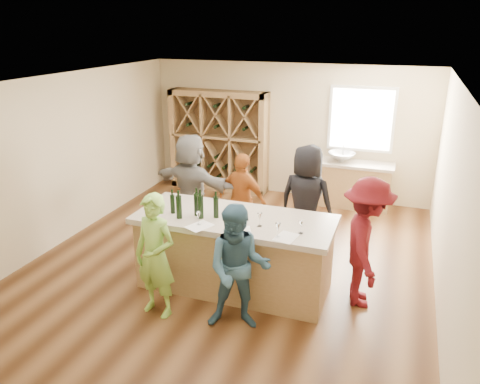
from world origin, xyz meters
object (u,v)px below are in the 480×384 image
(wine_bottle_a, at_px, (173,204))
(wine_bottle_d, at_px, (201,207))
(sink, at_px, (342,157))
(wine_bottle_b, at_px, (179,207))
(person_far_mid, at_px, (243,200))
(person_far_right, at_px, (306,202))
(person_server, at_px, (366,243))
(person_near_left, at_px, (155,256))
(wine_rack, at_px, (219,141))
(person_far_left, at_px, (191,186))
(wine_bottle_c, at_px, (197,204))
(tasting_counter_base, at_px, (235,255))
(person_near_right, at_px, (239,268))
(wine_bottle_e, at_px, (216,207))

(wine_bottle_a, distance_m, wine_bottle_d, 0.44)
(sink, relative_size, wine_bottle_b, 1.71)
(person_far_mid, distance_m, person_far_right, 1.08)
(person_server, bearing_deg, person_far_mid, 50.93)
(person_far_mid, bearing_deg, person_near_left, 97.87)
(wine_rack, bearing_deg, sink, -1.49)
(sink, bearing_deg, person_far_right, -94.43)
(wine_bottle_d, height_order, person_far_left, person_far_left)
(wine_bottle_c, relative_size, wine_bottle_d, 0.95)
(wine_bottle_a, bearing_deg, wine_bottle_c, 6.67)
(tasting_counter_base, bearing_deg, wine_bottle_a, -169.41)
(wine_bottle_a, xyz_separation_m, person_near_left, (0.14, -0.77, -0.40))
(wine_bottle_a, height_order, person_server, person_server)
(person_far_right, bearing_deg, person_near_right, 91.37)
(wine_bottle_d, distance_m, person_far_left, 1.82)
(wine_bottle_a, height_order, person_far_right, person_far_right)
(sink, bearing_deg, tasting_counter_base, -103.48)
(wine_bottle_a, xyz_separation_m, person_near_right, (1.22, -0.69, -0.41))
(wine_bottle_e, relative_size, person_near_right, 0.18)
(person_near_left, relative_size, person_near_right, 1.02)
(wine_bottle_d, xyz_separation_m, wine_bottle_e, (0.19, 0.09, -0.02))
(wine_bottle_b, xyz_separation_m, person_far_right, (1.40, 1.61, -0.32))
(wine_bottle_e, height_order, person_far_right, person_far_right)
(wine_bottle_d, relative_size, person_server, 0.19)
(wine_rack, relative_size, wine_bottle_a, 8.33)
(wine_bottle_e, relative_size, person_near_left, 0.18)
(sink, bearing_deg, wine_rack, 178.51)
(wine_bottle_d, height_order, person_near_left, person_near_left)
(person_near_left, bearing_deg, wine_bottle_e, 69.38)
(tasting_counter_base, distance_m, person_far_mid, 1.43)
(wine_bottle_a, relative_size, person_far_right, 0.14)
(wine_bottle_d, bearing_deg, sink, 71.67)
(person_near_left, bearing_deg, wine_rack, 112.78)
(person_far_left, bearing_deg, wine_rack, -66.27)
(wine_bottle_e, xyz_separation_m, person_far_right, (0.94, 1.43, -0.31))
(wine_bottle_a, xyz_separation_m, wine_bottle_c, (0.35, 0.04, 0.02))
(wine_bottle_d, xyz_separation_m, person_far_left, (-0.88, 1.56, -0.33))
(wine_bottle_e, distance_m, person_far_left, 1.84)
(tasting_counter_base, bearing_deg, person_far_left, 133.55)
(wine_bottle_d, relative_size, wine_bottle_e, 1.12)
(person_far_mid, bearing_deg, wine_rack, -43.39)
(wine_rack, relative_size, person_near_right, 1.37)
(person_near_right, bearing_deg, wine_rack, 99.36)
(wine_rack, xyz_separation_m, tasting_counter_base, (1.80, -3.84, -0.60))
(wine_bottle_c, distance_m, person_server, 2.29)
(person_near_right, bearing_deg, person_near_left, 168.74)
(wine_bottle_d, bearing_deg, person_near_left, -112.26)
(wine_rack, height_order, tasting_counter_base, wine_rack)
(wine_rack, relative_size, sink, 4.06)
(person_far_left, bearing_deg, wine_bottle_e, 138.42)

